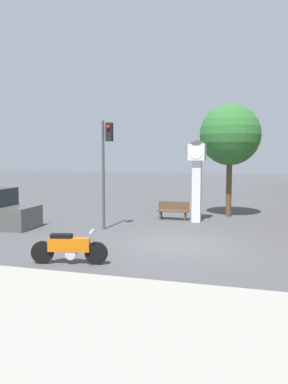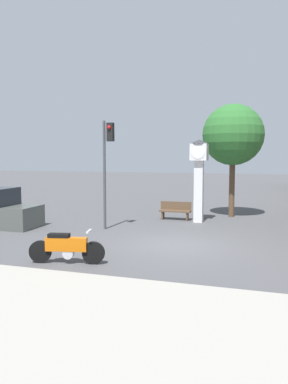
{
  "view_description": "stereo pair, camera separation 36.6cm",
  "coord_description": "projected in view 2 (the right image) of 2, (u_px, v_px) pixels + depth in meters",
  "views": [
    {
      "loc": [
        2.53,
        -13.3,
        3.23
      ],
      "look_at": [
        -1.5,
        0.79,
        1.84
      ],
      "focal_mm": 35.0,
      "sensor_mm": 36.0,
      "label": 1
    },
    {
      "loc": [
        2.88,
        -13.19,
        3.23
      ],
      "look_at": [
        -1.5,
        0.79,
        1.84
      ],
      "focal_mm": 35.0,
      "sensor_mm": 36.0,
      "label": 2
    }
  ],
  "objects": [
    {
      "name": "ground_plane",
      "position": [
        177.0,
        245.0,
        13.69
      ],
      "size": [
        120.0,
        120.0,
        0.0
      ],
      "primitive_type": "plane",
      "color": "#4C4C4F"
    },
    {
      "name": "sidewalk_strip",
      "position": [
        89.0,
        333.0,
        6.75
      ],
      "size": [
        36.0,
        6.0,
        0.1
      ],
      "color": "#9E998E",
      "rests_on": "ground_plane"
    },
    {
      "name": "motorcycle",
      "position": [
        66.0,
        247.0,
        11.3
      ],
      "size": [
        2.3,
        0.71,
        1.03
      ],
      "rotation": [
        0.0,
        0.0,
        0.22
      ],
      "color": "black",
      "rests_on": "ground_plane"
    },
    {
      "name": "clock_tower",
      "position": [
        199.0,
        168.0,
        18.26
      ],
      "size": [
        0.97,
        0.97,
        4.05
      ],
      "color": "white",
      "rests_on": "ground_plane"
    },
    {
      "name": "bench",
      "position": [
        175.0,
        210.0,
        19.18
      ],
      "size": [
        1.6,
        0.44,
        0.92
      ],
      "color": "brown",
      "rests_on": "ground_plane"
    },
    {
      "name": "street_tree",
      "position": [
        233.0,
        135.0,
        19.77
      ],
      "size": [
        3.23,
        3.23,
        6.0
      ],
      "color": "brown",
      "rests_on": "ground_plane"
    },
    {
      "name": "traffic_light",
      "position": [
        107.0,
        156.0,
        16.41
      ],
      "size": [
        0.5,
        0.35,
        4.79
      ],
      "color": "#47474C",
      "rests_on": "ground_plane"
    }
  ]
}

